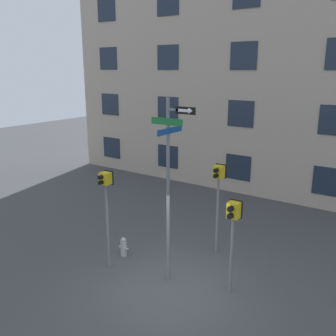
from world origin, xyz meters
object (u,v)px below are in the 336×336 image
street_sign_pole (170,178)px  pedestrian_signal_right (233,222)px  pedestrian_signal_left (106,195)px  pedestrian_signal_across (218,185)px  fire_hydrant (124,247)px

street_sign_pole → pedestrian_signal_right: size_ratio=2.00×
street_sign_pole → pedestrian_signal_right: 1.96m
pedestrian_signal_left → pedestrian_signal_across: pedestrian_signal_left is taller
pedestrian_signal_left → pedestrian_signal_across: 3.45m
fire_hydrant → street_sign_pole: bearing=-10.3°
pedestrian_signal_right → fire_hydrant: (-3.63, -0.10, -1.68)m
pedestrian_signal_across → fire_hydrant: bearing=-139.9°
pedestrian_signal_left → street_sign_pole: bearing=11.9°
pedestrian_signal_left → pedestrian_signal_across: bearing=50.9°
pedestrian_signal_right → fire_hydrant: pedestrian_signal_right is taller
pedestrian_signal_right → pedestrian_signal_left: bearing=-166.3°
street_sign_pole → pedestrian_signal_across: (0.26, 2.28, -0.74)m
pedestrian_signal_across → fire_hydrant: size_ratio=4.69×
pedestrian_signal_right → fire_hydrant: size_ratio=4.12×
pedestrian_signal_left → pedestrian_signal_across: (2.18, 2.68, 0.00)m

